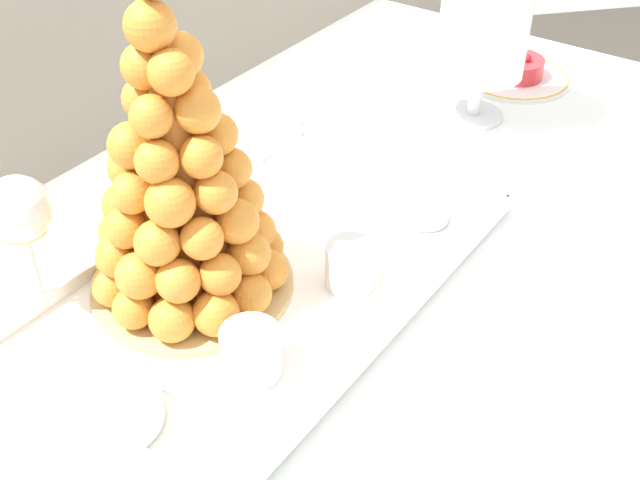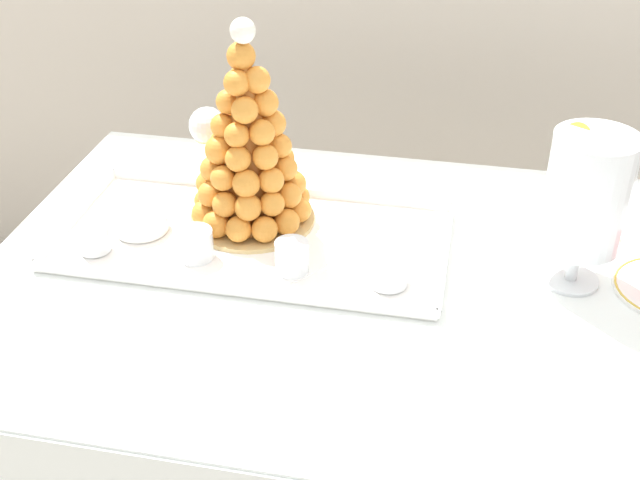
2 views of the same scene
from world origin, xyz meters
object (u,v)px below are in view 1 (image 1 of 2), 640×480
at_px(fruit_tart_plate, 515,72).
at_px(serving_tray, 243,299).
at_px(croquembouche, 180,181).
at_px(macaron_goblet, 486,12).
at_px(dessert_cup_mid_left, 251,353).
at_px(creme_brulee_ramekin, 111,411).
at_px(wine_glass, 19,215).
at_px(dessert_cup_mid_right, 425,203).
at_px(dessert_cup_centre, 350,267).

bearing_deg(fruit_tart_plate, serving_tray, 179.13).
distance_m(croquembouche, macaron_goblet, 0.57).
distance_m(dessert_cup_mid_left, fruit_tart_plate, 0.79).
distance_m(serving_tray, fruit_tart_plate, 0.71).
bearing_deg(fruit_tart_plate, creme_brulee_ramekin, -179.84).
bearing_deg(wine_glass, creme_brulee_ramekin, -110.86).
xyz_separation_m(dessert_cup_mid_left, creme_brulee_ramekin, (-0.13, 0.07, -0.01)).
bearing_deg(dessert_cup_mid_left, creme_brulee_ramekin, 152.20).
height_order(dessert_cup_mid_right, fruit_tart_plate, dessert_cup_mid_right).
relative_size(dessert_cup_mid_left, wine_glass, 0.36).
bearing_deg(dessert_cup_centre, dessert_cup_mid_right, -2.11).
distance_m(dessert_cup_mid_right, creme_brulee_ramekin, 0.46).
distance_m(dessert_cup_mid_left, macaron_goblet, 0.64).
bearing_deg(macaron_goblet, creme_brulee_ramekin, -179.97).
xyz_separation_m(macaron_goblet, wine_glass, (-0.68, 0.19, -0.04)).
xyz_separation_m(dessert_cup_mid_right, wine_glass, (-0.39, 0.27, 0.10)).
height_order(dessert_cup_centre, dessert_cup_mid_right, dessert_cup_centre).
bearing_deg(croquembouche, creme_brulee_ramekin, -159.24).
xyz_separation_m(dessert_cup_centre, wine_glass, (-0.22, 0.26, 0.09)).
height_order(croquembouche, creme_brulee_ramekin, croquembouche).
xyz_separation_m(creme_brulee_ramekin, wine_glass, (0.07, 0.19, 0.10)).
relative_size(croquembouche, dessert_cup_mid_left, 6.19).
bearing_deg(fruit_tart_plate, croquembouche, 174.60).
bearing_deg(macaron_goblet, serving_tray, 178.65).
relative_size(serving_tray, dessert_cup_centre, 12.03).
xyz_separation_m(creme_brulee_ramekin, macaron_goblet, (0.75, 0.00, 0.15)).
bearing_deg(dessert_cup_centre, croquembouche, 127.14).
bearing_deg(macaron_goblet, croquembouche, 172.87).
distance_m(dessert_cup_centre, fruit_tart_plate, 0.62).
distance_m(macaron_goblet, wine_glass, 0.71).
height_order(dessert_cup_mid_right, wine_glass, wine_glass).
bearing_deg(macaron_goblet, wine_glass, 164.57).
relative_size(dessert_cup_mid_right, wine_glass, 0.37).
bearing_deg(serving_tray, dessert_cup_centre, -43.51).
xyz_separation_m(dessert_cup_mid_left, wine_glass, (-0.05, 0.25, 0.09)).
height_order(fruit_tart_plate, wine_glass, wine_glass).
relative_size(dessert_cup_mid_left, fruit_tart_plate, 0.32).
distance_m(croquembouche, dessert_cup_mid_right, 0.33).
relative_size(croquembouche, macaron_goblet, 1.35).
relative_size(dessert_cup_centre, wine_glass, 0.34).
height_order(dessert_cup_centre, fruit_tart_plate, dessert_cup_centre).
bearing_deg(wine_glass, dessert_cup_centre, -49.26).
height_order(dessert_cup_centre, creme_brulee_ramekin, dessert_cup_centre).
height_order(dessert_cup_centre, macaron_goblet, macaron_goblet).
relative_size(croquembouche, fruit_tart_plate, 2.01).
height_order(dessert_cup_mid_left, dessert_cup_centre, dessert_cup_centre).
xyz_separation_m(dessert_cup_mid_left, dessert_cup_mid_right, (0.33, -0.01, -0.00)).
bearing_deg(serving_tray, dessert_cup_mid_right, -19.81).
distance_m(dessert_cup_mid_right, wine_glass, 0.48).
bearing_deg(creme_brulee_ramekin, serving_tray, 3.68).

